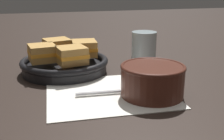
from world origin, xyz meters
The scene contains 10 objects.
ground_plane centered at (0.00, 0.00, 0.00)m, with size 4.00×4.00×0.00m, color black.
napkin centered at (0.01, 0.00, 0.00)m, with size 0.31×0.27×0.00m.
soup_bowl centered at (0.10, -0.04, 0.04)m, with size 0.15×0.15×0.08m.
spoon centered at (0.04, -0.01, 0.01)m, with size 0.16×0.03×0.01m.
skillet centered at (-0.07, 0.20, 0.02)m, with size 0.26×0.36×0.04m.
sandwich_near_left centered at (-0.08, 0.26, 0.07)m, with size 0.09×0.09×0.05m.
sandwich_near_right centered at (-0.13, 0.19, 0.07)m, with size 0.08×0.09×0.05m.
sandwich_far_left centered at (-0.06, 0.14, 0.07)m, with size 0.09×0.08×0.05m.
sandwich_far_right centered at (-0.01, 0.21, 0.07)m, with size 0.08×0.08×0.05m.
drinking_glass centered at (0.16, 0.15, 0.06)m, with size 0.07×0.07×0.12m.
Camera 1 is at (-0.16, -0.60, 0.25)m, focal length 45.00 mm.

